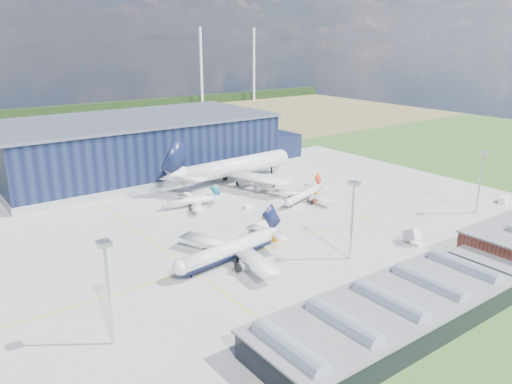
# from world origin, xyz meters

# --- Properties ---
(ground) EXTENTS (600.00, 600.00, 0.00)m
(ground) POSITION_xyz_m (0.00, 0.00, 0.00)
(ground) COLOR #2E5921
(ground) RESTS_ON ground
(apron) EXTENTS (220.00, 160.00, 0.08)m
(apron) POSITION_xyz_m (0.00, 10.00, 0.03)
(apron) COLOR #ABABA5
(apron) RESTS_ON ground
(farmland) EXTENTS (600.00, 220.00, 0.01)m
(farmland) POSITION_xyz_m (0.00, 220.00, 0.00)
(farmland) COLOR olive
(farmland) RESTS_ON ground
(treeline) EXTENTS (600.00, 8.00, 8.00)m
(treeline) POSITION_xyz_m (0.00, 300.00, 4.00)
(treeline) COLOR black
(treeline) RESTS_ON ground
(hangar) EXTENTS (145.00, 62.00, 26.10)m
(hangar) POSITION_xyz_m (2.81, 94.80, 11.62)
(hangar) COLOR black
(hangar) RESTS_ON ground
(glass_concourse) EXTENTS (78.00, 23.00, 8.60)m
(glass_concourse) POSITION_xyz_m (-6.45, -60.00, 3.69)
(glass_concourse) COLOR black
(glass_concourse) RESTS_ON ground
(light_mast_west) EXTENTS (2.60, 2.60, 23.00)m
(light_mast_west) POSITION_xyz_m (-60.00, -30.00, 15.43)
(light_mast_west) COLOR silver
(light_mast_west) RESTS_ON ground
(light_mast_center) EXTENTS (2.60, 2.60, 23.00)m
(light_mast_center) POSITION_xyz_m (10.00, -30.00, 15.43)
(light_mast_center) COLOR silver
(light_mast_center) RESTS_ON ground
(light_mast_east) EXTENTS (2.60, 2.60, 23.00)m
(light_mast_east) POSITION_xyz_m (75.00, -30.00, 15.43)
(light_mast_east) COLOR silver
(light_mast_east) RESTS_ON ground
(airliner_navy) EXTENTS (45.09, 44.34, 13.14)m
(airliner_navy) POSITION_xyz_m (-20.05, -12.00, 6.57)
(airliner_navy) COLOR white
(airliner_navy) RESTS_ON ground
(airliner_red) EXTENTS (35.02, 34.65, 9.03)m
(airliner_red) POSITION_xyz_m (33.39, 16.64, 4.51)
(airliner_red) COLOR white
(airliner_red) RESTS_ON ground
(airliner_widebody) EXTENTS (72.34, 70.96, 22.15)m
(airliner_widebody) POSITION_xyz_m (28.13, 55.00, 11.07)
(airliner_widebody) COLOR white
(airliner_widebody) RESTS_ON ground
(airliner_regional) EXTENTS (27.53, 27.14, 7.62)m
(airliner_regional) POSITION_xyz_m (-4.81, 36.67, 3.81)
(airliner_regional) COLOR white
(airliner_regional) RESTS_ON ground
(gse_tug_a) EXTENTS (3.80, 4.49, 1.60)m
(gse_tug_a) POSITION_xyz_m (0.85, -6.47, 0.80)
(gse_tug_a) COLOR orange
(gse_tug_a) RESTS_ON ground
(gse_tug_b) EXTENTS (3.38, 3.91, 1.43)m
(gse_tug_b) POSITION_xyz_m (11.35, 10.74, 0.71)
(gse_tug_b) COLOR orange
(gse_tug_b) RESTS_ON ground
(gse_van_a) EXTENTS (5.93, 2.72, 2.56)m
(gse_van_a) POSITION_xyz_m (3.49, 2.74, 1.28)
(gse_van_a) COLOR white
(gse_van_a) RESTS_ON ground
(gse_cart_a) EXTENTS (2.45, 3.36, 1.36)m
(gse_cart_a) POSITION_xyz_m (1.18, 49.76, 0.68)
(gse_cart_a) COLOR white
(gse_cart_a) RESTS_ON ground
(gse_tug_c) EXTENTS (2.46, 3.21, 1.24)m
(gse_tug_c) POSITION_xyz_m (44.02, 21.31, 0.62)
(gse_tug_c) COLOR orange
(gse_tug_c) RESTS_ON ground
(gse_cart_b) EXTENTS (3.58, 2.71, 1.41)m
(gse_cart_b) POSITION_xyz_m (12.20, 23.16, 0.70)
(gse_cart_b) COLOR white
(gse_cart_b) RESTS_ON ground
(gse_van_c) EXTENTS (5.52, 3.57, 2.45)m
(gse_van_c) POSITION_xyz_m (95.00, -29.46, 1.22)
(gse_van_c) COLOR white
(gse_van_c) RESTS_ON ground
(airstair) EXTENTS (3.52, 5.89, 3.53)m
(airstair) POSITION_xyz_m (33.31, -33.41, 1.76)
(airstair) COLOR white
(airstair) RESTS_ON ground
(car_a) EXTENTS (4.02, 2.73, 1.27)m
(car_a) POSITION_xyz_m (21.94, -45.35, 0.64)
(car_a) COLOR #99999E
(car_a) RESTS_ON ground
(car_b) EXTENTS (3.79, 2.03, 1.19)m
(car_b) POSITION_xyz_m (47.99, -48.00, 0.59)
(car_b) COLOR #99999E
(car_b) RESTS_ON ground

